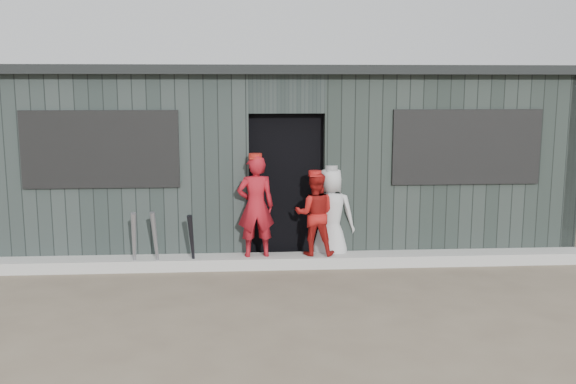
{
  "coord_description": "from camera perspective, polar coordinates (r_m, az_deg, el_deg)",
  "views": [
    {
      "loc": [
        -0.55,
        -6.35,
        2.35
      ],
      "look_at": [
        0.0,
        1.8,
        1.0
      ],
      "focal_mm": 40.0,
      "sensor_mm": 36.0,
      "label": 1
    }
  ],
  "objects": [
    {
      "name": "ground",
      "position": [
        6.79,
        1.05,
        -10.86
      ],
      "size": [
        80.0,
        80.0,
        0.0
      ],
      "primitive_type": "plane",
      "color": "brown",
      "rests_on": "ground"
    },
    {
      "name": "player_red_right",
      "position": [
        8.41,
        2.4,
        -1.96
      ],
      "size": [
        0.58,
        0.47,
        1.09
      ],
      "primitive_type": "imported",
      "rotation": [
        0.0,
        0.0,
        3.03
      ],
      "color": "#9E1613",
      "rests_on": "curb"
    },
    {
      "name": "bat_left",
      "position": [
        8.34,
        -13.52,
        -4.35
      ],
      "size": [
        0.13,
        0.33,
        0.81
      ],
      "primitive_type": "cone",
      "rotation": [
        0.31,
        0.0,
        0.21
      ],
      "color": "gray",
      "rests_on": "ground"
    },
    {
      "name": "bat_mid",
      "position": [
        8.32,
        -11.7,
        -4.35
      ],
      "size": [
        0.11,
        0.25,
        0.8
      ],
      "primitive_type": "cone",
      "rotation": [
        0.21,
        0.0,
        -0.2
      ],
      "color": "gray",
      "rests_on": "ground"
    },
    {
      "name": "player_red_left",
      "position": [
        8.32,
        -2.89,
        -1.28
      ],
      "size": [
        0.51,
        0.37,
        1.33
      ],
      "primitive_type": "imported",
      "rotation": [
        0.0,
        0.0,
        3.24
      ],
      "color": "maroon",
      "rests_on": "curb"
    },
    {
      "name": "dugout",
      "position": [
        9.93,
        -0.67,
        3.24
      ],
      "size": [
        8.3,
        3.3,
        2.62
      ],
      "color": "black",
      "rests_on": "ground"
    },
    {
      "name": "bat_right",
      "position": [
        8.3,
        -8.54,
        -4.47
      ],
      "size": [
        0.11,
        0.26,
        0.75
      ],
      "primitive_type": "cone",
      "rotation": [
        0.25,
        0.0,
        -0.16
      ],
      "color": "black",
      "rests_on": "ground"
    },
    {
      "name": "player_grey_back",
      "position": [
        8.62,
        3.82,
        -2.04
      ],
      "size": [
        0.73,
        0.59,
        1.29
      ],
      "primitive_type": "imported",
      "rotation": [
        0.0,
        0.0,
        2.81
      ],
      "color": "#B4B4B4",
      "rests_on": "ground"
    },
    {
      "name": "curb",
      "position": [
        8.5,
        -0.01,
        -6.14
      ],
      "size": [
        8.0,
        0.36,
        0.15
      ],
      "primitive_type": "cube",
      "color": "#A6A6A1",
      "rests_on": "ground"
    }
  ]
}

